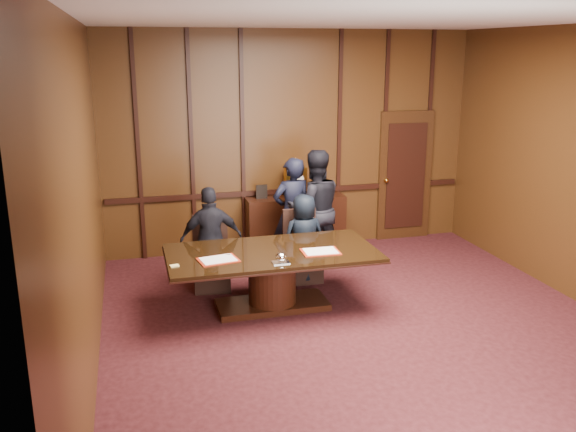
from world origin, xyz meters
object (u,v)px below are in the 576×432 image
object	(u,v)px
signatory_left	(211,239)
witness_right	(314,209)
sideboard	(295,221)
witness_left	(292,213)
signatory_right	(304,238)
conference_table	(272,270)

from	to	relation	value
signatory_left	witness_right	bearing A→B (deg)	-162.92
witness_right	signatory_left	bearing A→B (deg)	18.52
sideboard	witness_right	bearing A→B (deg)	-85.18
witness_left	witness_right	bearing A→B (deg)	158.56
sideboard	witness_left	bearing A→B (deg)	-108.89
signatory_left	signatory_right	bearing A→B (deg)	178.48
witness_left	witness_right	xyz separation A→B (m)	(0.32, -0.07, 0.06)
sideboard	signatory_right	size ratio (longest dim) A/B	1.27
conference_table	signatory_right	bearing A→B (deg)	50.91
sideboard	conference_table	bearing A→B (deg)	-112.64
sideboard	signatory_right	world-z (taller)	sideboard
conference_table	witness_right	world-z (taller)	witness_right
witness_left	witness_right	distance (m)	0.34
witness_left	sideboard	bearing A→B (deg)	-117.31
conference_table	signatory_left	size ratio (longest dim) A/B	1.82
signatory_right	witness_right	size ratio (longest dim) A/B	0.71
signatory_left	witness_left	world-z (taller)	witness_left
sideboard	witness_right	world-z (taller)	witness_right
sideboard	signatory_left	bearing A→B (deg)	-138.76
sideboard	witness_left	xyz separation A→B (m)	(-0.25, -0.74, 0.35)
signatory_right	signatory_left	bearing A→B (deg)	-4.36
signatory_left	conference_table	bearing A→B (deg)	127.57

